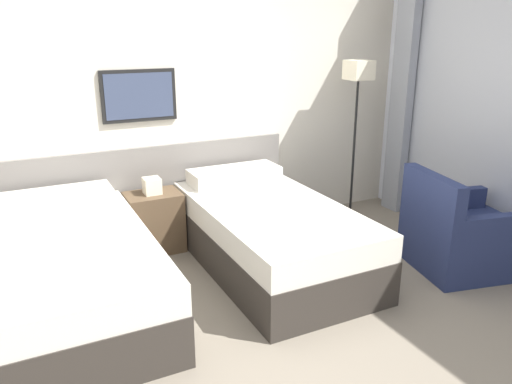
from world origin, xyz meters
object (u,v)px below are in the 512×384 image
at_px(nightstand, 154,221).
at_px(floor_lamp, 358,91).
at_px(bed_near_door, 75,273).
at_px(bed_near_window, 270,234).
at_px(armchair, 463,238).

bearing_deg(nightstand, floor_lamp, -3.88).
bearing_deg(nightstand, bed_near_door, -136.42).
height_order(bed_near_door, floor_lamp, floor_lamp).
relative_size(bed_near_window, floor_lamp, 1.19).
distance_m(nightstand, floor_lamp, 2.28).
height_order(nightstand, floor_lamp, floor_lamp).
bearing_deg(armchair, bed_near_window, 75.05).
distance_m(bed_near_door, armchair, 3.02).
bearing_deg(bed_near_window, armchair, -27.47).
relative_size(nightstand, armchair, 0.68).
relative_size(floor_lamp, armchair, 1.64).
distance_m(bed_near_window, nightstand, 1.06).
relative_size(bed_near_door, floor_lamp, 1.19).
distance_m(bed_near_window, floor_lamp, 1.73).
bearing_deg(armchair, bed_near_door, 88.58).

